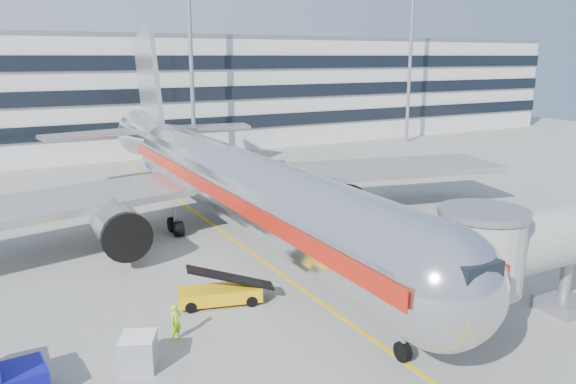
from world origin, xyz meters
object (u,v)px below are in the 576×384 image
belt_loader (220,293)px  ramp_worker (176,322)px  main_jet (226,179)px  cargo_container_front (139,352)px

belt_loader → ramp_worker: belt_loader is taller
main_jet → belt_loader: size_ratio=10.88×
main_jet → ramp_worker: main_jet is taller
cargo_container_front → ramp_worker: bearing=37.4°
ramp_worker → main_jet: bearing=30.0°
belt_loader → cargo_container_front: 6.86m
cargo_container_front → ramp_worker: ramp_worker is taller
belt_loader → cargo_container_front: (-5.34, -4.31, 0.13)m
cargo_container_front → ramp_worker: 2.67m
belt_loader → ramp_worker: (-3.22, -2.69, 0.26)m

